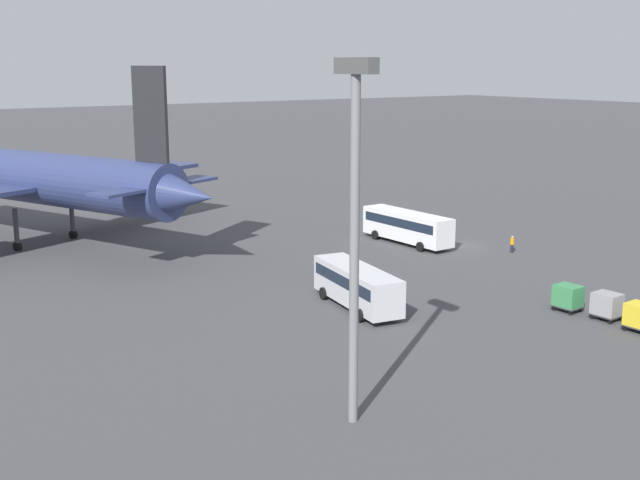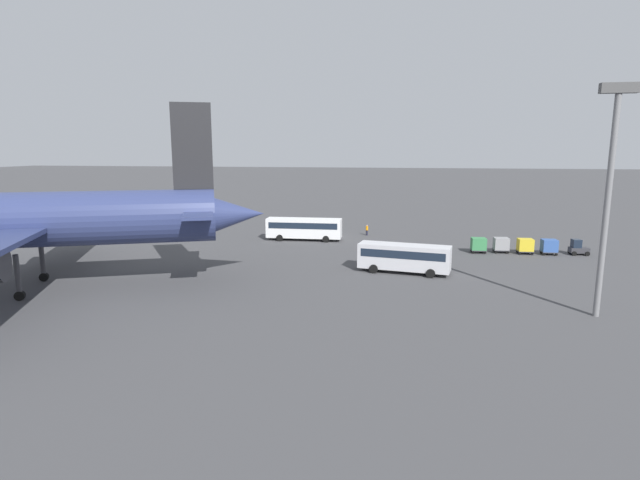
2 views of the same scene
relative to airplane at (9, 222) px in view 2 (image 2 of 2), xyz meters
The scene contains 11 objects.
ground_plane 45.64m from the airplane, 126.20° to the right, with size 600.00×600.00×0.00m, color #424244.
airplane is the anchor object (origin of this frame).
shuttle_bus_near 39.81m from the airplane, 124.92° to the right, with size 11.61×3.33×3.38m.
shuttle_bus_far 40.85m from the airplane, 159.61° to the right, with size 10.62×4.40×3.25m.
baggage_tug 67.22m from the airplane, 155.29° to the right, with size 2.50×1.81×2.10m.
worker_person 50.28m from the airplane, 129.65° to the right, with size 0.38×0.38×1.74m.
cargo_cart_blue 63.55m from the airplane, 154.34° to the right, with size 2.09×1.79×2.06m.
cargo_cart_yellow 60.81m from the airplane, 153.13° to the right, with size 2.09×1.79×2.06m.
cargo_cart_grey 58.28m from the airplane, 151.49° to the right, with size 2.09×1.79×2.06m.
cargo_cart_green 55.31m from the airplane, 150.57° to the right, with size 2.09×1.79×2.06m.
light_pole 54.39m from the airplane, behind, with size 2.80×0.70×19.03m.
Camera 2 is at (-11.40, 78.50, 13.95)m, focal length 28.00 mm.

